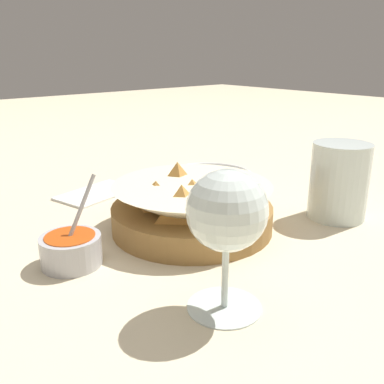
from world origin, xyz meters
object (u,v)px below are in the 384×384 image
at_px(sauce_cup, 71,248).
at_px(side_plate, 209,177).
at_px(wine_glass, 227,216).
at_px(food_basket, 191,208).
at_px(beer_mug, 339,184).

xyz_separation_m(sauce_cup, side_plate, (0.37, 0.15, -0.01)).
bearing_deg(wine_glass, side_plate, 49.12).
xyz_separation_m(sauce_cup, wine_glass, (0.07, -0.19, 0.08)).
height_order(food_basket, sauce_cup, sauce_cup).
bearing_deg(sauce_cup, wine_glass, -68.25).
height_order(sauce_cup, wine_glass, wine_glass).
bearing_deg(side_plate, wine_glass, -130.88).
height_order(sauce_cup, side_plate, sauce_cup).
relative_size(beer_mug, side_plate, 0.70).
height_order(wine_glass, beer_mug, wine_glass).
distance_m(food_basket, sauce_cup, 0.18).
bearing_deg(wine_glass, food_basket, 58.92).
bearing_deg(food_basket, side_plate, 40.98).
bearing_deg(food_basket, sauce_cup, 176.63).
height_order(sauce_cup, beer_mug, beer_mug).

